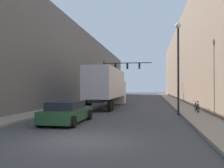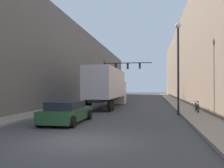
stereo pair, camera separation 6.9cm
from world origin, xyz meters
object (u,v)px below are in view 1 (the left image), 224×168
Objects in this scene: sedan_car at (67,112)px; parked_bicycle at (197,107)px; street_lamp at (178,56)px; traffic_signal_gantry at (117,72)px; semi_truck at (108,86)px.

sedan_car reaches higher than parked_bicycle.
parked_bicycle is (8.63, 6.55, -0.11)m from sedan_car.
street_lamp is at bearing 37.20° from sedan_car.
traffic_signal_gantry is at bearing 91.21° from sedan_car.
traffic_signal_gantry is 4.25× the size of parked_bicycle.
parked_bicycle is (1.57, 1.20, -4.03)m from street_lamp.
parked_bicycle is at bearing -63.95° from traffic_signal_gantry.
parked_bicycle is at bearing 37.33° from street_lamp.
semi_truck is at bearing 132.72° from street_lamp.
semi_truck is 12.79m from sedan_car.
sedan_car is 25.61m from traffic_signal_gantry.
sedan_car is at bearing -142.80° from street_lamp.
parked_bicycle is at bearing 37.22° from sedan_car.
traffic_signal_gantry is at bearing 110.84° from street_lamp.
semi_truck is at bearing -86.23° from traffic_signal_gantry.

